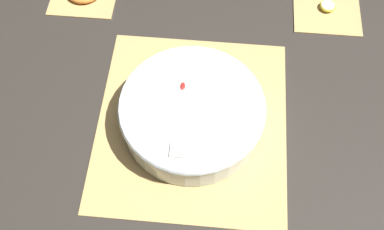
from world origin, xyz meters
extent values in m
plane|color=#2D2823|center=(0.00, 0.00, 0.00)|extent=(6.00, 6.00, 0.00)
cube|color=tan|center=(0.00, 0.00, 0.00)|extent=(0.41, 0.38, 0.01)
cube|color=brown|center=(-0.16, 0.00, 0.00)|extent=(0.01, 0.37, 0.00)
cube|color=brown|center=(-0.12, 0.00, 0.00)|extent=(0.01, 0.37, 0.00)
cube|color=brown|center=(-0.07, 0.00, 0.00)|extent=(0.01, 0.37, 0.00)
cube|color=brown|center=(-0.02, 0.00, 0.00)|extent=(0.01, 0.37, 0.00)
cube|color=brown|center=(0.02, 0.00, 0.00)|extent=(0.01, 0.37, 0.00)
cube|color=brown|center=(0.07, 0.00, 0.00)|extent=(0.01, 0.37, 0.00)
cube|color=brown|center=(0.12, 0.00, 0.00)|extent=(0.01, 0.37, 0.00)
cube|color=brown|center=(0.16, 0.00, 0.00)|extent=(0.01, 0.37, 0.00)
cube|color=brown|center=(-0.28, -0.29, 0.00)|extent=(0.00, 0.15, 0.00)
cube|color=tan|center=(-0.33, 0.29, 0.00)|extent=(0.15, 0.15, 0.01)
cube|color=brown|center=(-0.35, 0.29, 0.00)|extent=(0.00, 0.15, 0.00)
cube|color=brown|center=(-0.30, 0.29, 0.00)|extent=(0.00, 0.15, 0.00)
cylinder|color=silver|center=(0.00, 0.00, 0.04)|extent=(0.27, 0.27, 0.07)
torus|color=silver|center=(0.00, 0.00, 0.07)|extent=(0.28, 0.28, 0.01)
cylinder|color=#F7EFC6|center=(0.00, 0.06, 0.05)|extent=(0.03, 0.03, 0.01)
cylinder|color=#F7EFC6|center=(-0.09, 0.01, 0.06)|extent=(0.03, 0.03, 0.01)
cylinder|color=#F7EFC6|center=(-0.06, -0.04, 0.04)|extent=(0.03, 0.03, 0.01)
cylinder|color=#F7EFC6|center=(0.04, 0.01, 0.02)|extent=(0.03, 0.03, 0.01)
cylinder|color=#F7EFC6|center=(0.01, 0.00, 0.06)|extent=(0.03, 0.03, 0.01)
cylinder|color=#F7EFC6|center=(0.06, -0.08, 0.02)|extent=(0.03, 0.03, 0.01)
cube|color=white|center=(-0.07, 0.06, 0.03)|extent=(0.03, 0.03, 0.03)
cube|color=white|center=(-0.02, -0.01, 0.03)|extent=(0.02, 0.02, 0.02)
cube|color=white|center=(0.01, -0.07, 0.04)|extent=(0.02, 0.02, 0.02)
cube|color=white|center=(-0.04, -0.10, 0.06)|extent=(0.03, 0.03, 0.03)
cube|color=white|center=(0.10, -0.02, 0.06)|extent=(0.03, 0.03, 0.03)
cube|color=white|center=(-0.10, 0.04, 0.02)|extent=(0.03, 0.03, 0.03)
ellipsoid|color=#F9A338|center=(0.02, 0.04, 0.05)|extent=(0.03, 0.02, 0.02)
ellipsoid|color=#F9A338|center=(-0.06, 0.09, 0.03)|extent=(0.04, 0.02, 0.02)
ellipsoid|color=#B2231E|center=(0.08, 0.05, 0.06)|extent=(0.03, 0.02, 0.01)
ellipsoid|color=#F9A338|center=(0.07, 0.03, 0.03)|extent=(0.03, 0.02, 0.01)
ellipsoid|color=#B2231E|center=(-0.04, -0.02, 0.07)|extent=(0.03, 0.01, 0.01)
ellipsoid|color=#B2231E|center=(0.02, -0.10, 0.05)|extent=(0.04, 0.02, 0.02)
cylinder|color=#F7EFC6|center=(-0.33, 0.29, 0.01)|extent=(0.03, 0.03, 0.01)
torus|color=yellow|center=(-0.33, 0.29, 0.01)|extent=(0.04, 0.04, 0.01)
camera|label=1|loc=(0.42, 0.04, 0.79)|focal=42.00mm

